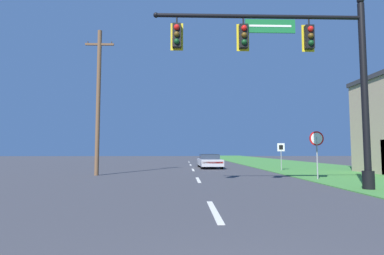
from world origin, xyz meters
name	(u,v)px	position (x,y,z in m)	size (l,w,h in m)	color
grass_verge_right	(289,165)	(10.50, 30.00, 0.02)	(10.00, 110.00, 0.04)	#428438
road_center_line	(193,170)	(0.00, 22.00, 0.01)	(0.16, 34.80, 0.01)	silver
signal_mast	(307,68)	(4.12, 9.83, 4.80)	(8.60, 0.47, 7.72)	black
car_ahead	(209,161)	(1.53, 24.67, 0.61)	(1.95, 4.75, 1.19)	black
stop_sign	(317,144)	(6.25, 13.91, 1.86)	(0.76, 0.07, 2.50)	gray
route_sign_post	(281,150)	(6.62, 20.81, 1.53)	(0.55, 0.06, 2.03)	gray
utility_pole_near	(98,99)	(-6.11, 17.05, 4.74)	(1.80, 0.26, 9.16)	brown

